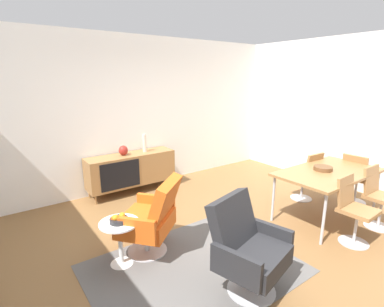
{
  "coord_description": "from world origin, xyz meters",
  "views": [
    {
      "loc": [
        -2.33,
        -2.45,
        2.07
      ],
      "look_at": [
        0.09,
        0.9,
        0.98
      ],
      "focal_mm": 27.23,
      "sensor_mm": 36.0,
      "label": 1
    }
  ],
  "objects_px": {
    "armchair_black_shell": "(247,247)",
    "side_table_round": "(120,238)",
    "vase_cobalt": "(144,143)",
    "dining_chair_front_right": "(378,195)",
    "dining_table": "(329,174)",
    "fruit_bowl": "(119,219)",
    "sideboard": "(131,169)",
    "dining_chair_back_right": "(307,174)",
    "lounge_chair_red": "(151,217)",
    "dining_chair_front_left": "(353,208)",
    "dining_chair_far_end": "(356,177)",
    "wooden_bowl_on_table": "(323,168)",
    "vase_sculptural_dark": "(123,150)"
  },
  "relations": [
    {
      "from": "vase_cobalt",
      "to": "dining_chair_front_right",
      "type": "distance_m",
      "value": 3.8
    },
    {
      "from": "wooden_bowl_on_table",
      "to": "fruit_bowl",
      "type": "height_order",
      "value": "wooden_bowl_on_table"
    },
    {
      "from": "dining_table",
      "to": "fruit_bowl",
      "type": "relative_size",
      "value": 8.0
    },
    {
      "from": "side_table_round",
      "to": "dining_chair_back_right",
      "type": "bearing_deg",
      "value": -2.84
    },
    {
      "from": "sideboard",
      "to": "dining_chair_front_right",
      "type": "distance_m",
      "value": 3.93
    },
    {
      "from": "vase_sculptural_dark",
      "to": "wooden_bowl_on_table",
      "type": "xyz_separation_m",
      "value": [
        1.99,
        -2.59,
        -0.04
      ]
    },
    {
      "from": "vase_cobalt",
      "to": "fruit_bowl",
      "type": "height_order",
      "value": "vase_cobalt"
    },
    {
      "from": "dining_chair_front_left",
      "to": "lounge_chair_red",
      "type": "distance_m",
      "value": 2.53
    },
    {
      "from": "dining_chair_far_end",
      "to": "dining_chair_front_right",
      "type": "distance_m",
      "value": 0.77
    },
    {
      "from": "dining_table",
      "to": "dining_chair_front_left",
      "type": "xyz_separation_m",
      "value": [
        -0.35,
        -0.56,
        -0.23
      ]
    },
    {
      "from": "dining_chair_far_end",
      "to": "dining_chair_back_right",
      "type": "relative_size",
      "value": 1.0
    },
    {
      "from": "sideboard",
      "to": "dining_chair_front_right",
      "type": "bearing_deg",
      "value": -54.86
    },
    {
      "from": "vase_cobalt",
      "to": "wooden_bowl_on_table",
      "type": "xyz_separation_m",
      "value": [
        1.57,
        -2.59,
        -0.12
      ]
    },
    {
      "from": "dining_table",
      "to": "dining_chair_front_left",
      "type": "distance_m",
      "value": 0.7
    },
    {
      "from": "wooden_bowl_on_table",
      "to": "side_table_round",
      "type": "bearing_deg",
      "value": 167.21
    },
    {
      "from": "wooden_bowl_on_table",
      "to": "dining_chair_front_right",
      "type": "bearing_deg",
      "value": -57.49
    },
    {
      "from": "dining_table",
      "to": "lounge_chair_red",
      "type": "bearing_deg",
      "value": 164.14
    },
    {
      "from": "vase_cobalt",
      "to": "dining_chair_front_right",
      "type": "relative_size",
      "value": 0.39
    },
    {
      "from": "wooden_bowl_on_table",
      "to": "dining_chair_back_right",
      "type": "relative_size",
      "value": 0.3
    },
    {
      "from": "armchair_black_shell",
      "to": "side_table_round",
      "type": "distance_m",
      "value": 1.4
    },
    {
      "from": "dining_chair_back_right",
      "to": "lounge_chair_red",
      "type": "height_order",
      "value": "lounge_chair_red"
    },
    {
      "from": "dining_chair_far_end",
      "to": "lounge_chair_red",
      "type": "bearing_deg",
      "value": 168.07
    },
    {
      "from": "wooden_bowl_on_table",
      "to": "lounge_chair_red",
      "type": "distance_m",
      "value": 2.59
    },
    {
      "from": "dining_table",
      "to": "fruit_bowl",
      "type": "height_order",
      "value": "dining_table"
    },
    {
      "from": "dining_chair_front_right",
      "to": "dining_table",
      "type": "bearing_deg",
      "value": 122.12
    },
    {
      "from": "sideboard",
      "to": "dining_chair_front_right",
      "type": "height_order",
      "value": "dining_chair_front_right"
    },
    {
      "from": "lounge_chair_red",
      "to": "dining_chair_front_left",
      "type": "bearing_deg",
      "value": -30.37
    },
    {
      "from": "sideboard",
      "to": "dining_chair_far_end",
      "type": "distance_m",
      "value": 3.86
    },
    {
      "from": "sideboard",
      "to": "dining_table",
      "type": "relative_size",
      "value": 1.0
    },
    {
      "from": "fruit_bowl",
      "to": "dining_table",
      "type": "bearing_deg",
      "value": -13.8
    },
    {
      "from": "sideboard",
      "to": "fruit_bowl",
      "type": "xyz_separation_m",
      "value": [
        -1.02,
        -1.93,
        0.12
      ]
    },
    {
      "from": "sideboard",
      "to": "vase_cobalt",
      "type": "height_order",
      "value": "vase_cobalt"
    },
    {
      "from": "dining_chair_back_right",
      "to": "dining_chair_front_left",
      "type": "xyz_separation_m",
      "value": [
        -0.7,
        -1.12,
        0.0
      ]
    },
    {
      "from": "dining_chair_far_end",
      "to": "side_table_round",
      "type": "relative_size",
      "value": 1.65
    },
    {
      "from": "vase_sculptural_dark",
      "to": "dining_table",
      "type": "xyz_separation_m",
      "value": [
        2.04,
        -2.66,
        -0.11
      ]
    },
    {
      "from": "wooden_bowl_on_table",
      "to": "fruit_bowl",
      "type": "distance_m",
      "value": 2.96
    },
    {
      "from": "vase_cobalt",
      "to": "vase_sculptural_dark",
      "type": "xyz_separation_m",
      "value": [
        -0.42,
        0.0,
        -0.08
      ]
    },
    {
      "from": "side_table_round",
      "to": "fruit_bowl",
      "type": "height_order",
      "value": "fruit_bowl"
    },
    {
      "from": "dining_chair_front_right",
      "to": "dining_chair_front_left",
      "type": "relative_size",
      "value": 1.0
    },
    {
      "from": "dining_chair_front_left",
      "to": "fruit_bowl",
      "type": "xyz_separation_m",
      "value": [
        -2.58,
        1.28,
        0.09
      ]
    },
    {
      "from": "vase_sculptural_dark",
      "to": "fruit_bowl",
      "type": "height_order",
      "value": "vase_sculptural_dark"
    },
    {
      "from": "dining_chair_far_end",
      "to": "dining_chair_back_right",
      "type": "bearing_deg",
      "value": 133.99
    },
    {
      "from": "sideboard",
      "to": "side_table_round",
      "type": "bearing_deg",
      "value": -117.85
    },
    {
      "from": "sideboard",
      "to": "dining_chair_back_right",
      "type": "xyz_separation_m",
      "value": [
        2.26,
        -2.1,
        0.03
      ]
    },
    {
      "from": "dining_chair_front_right",
      "to": "side_table_round",
      "type": "distance_m",
      "value": 3.53
    },
    {
      "from": "vase_sculptural_dark",
      "to": "dining_chair_back_right",
      "type": "bearing_deg",
      "value": -41.3
    },
    {
      "from": "wooden_bowl_on_table",
      "to": "lounge_chair_red",
      "type": "height_order",
      "value": "lounge_chair_red"
    },
    {
      "from": "vase_sculptural_dark",
      "to": "dining_table",
      "type": "relative_size",
      "value": 0.11
    },
    {
      "from": "wooden_bowl_on_table",
      "to": "dining_chair_front_right",
      "type": "relative_size",
      "value": 0.3
    },
    {
      "from": "vase_cobalt",
      "to": "lounge_chair_red",
      "type": "relative_size",
      "value": 0.35
    }
  ]
}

